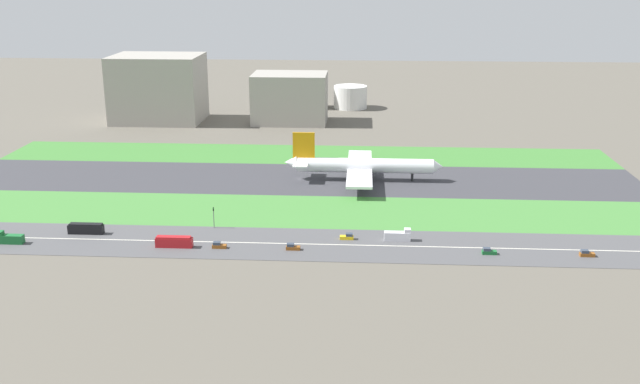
% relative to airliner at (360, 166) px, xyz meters
% --- Properties ---
extents(ground_plane, '(800.00, 800.00, 0.00)m').
position_rel_airliner_xyz_m(ground_plane, '(-25.21, -0.00, -6.23)').
color(ground_plane, '#5B564C').
extents(runway, '(280.00, 46.00, 0.10)m').
position_rel_airliner_xyz_m(runway, '(-25.21, -0.00, -6.18)').
color(runway, '#38383D').
rests_on(runway, ground_plane).
extents(grass_median_north, '(280.00, 36.00, 0.10)m').
position_rel_airliner_xyz_m(grass_median_north, '(-25.21, 41.00, -6.18)').
color(grass_median_north, '#3D7A33').
rests_on(grass_median_north, ground_plane).
extents(grass_median_south, '(280.00, 36.00, 0.10)m').
position_rel_airliner_xyz_m(grass_median_south, '(-25.21, -41.00, -6.18)').
color(grass_median_south, '#427F38').
rests_on(grass_median_south, ground_plane).
extents(highway, '(280.00, 28.00, 0.10)m').
position_rel_airliner_xyz_m(highway, '(-25.21, -73.00, -6.18)').
color(highway, '#4C4C4F').
rests_on(highway, ground_plane).
extents(highway_centerline, '(266.00, 0.50, 0.01)m').
position_rel_airliner_xyz_m(highway_centerline, '(-25.21, -73.00, -6.13)').
color(highway_centerline, silver).
rests_on(highway_centerline, highway).
extents(airliner, '(65.00, 56.00, 19.70)m').
position_rel_airliner_xyz_m(airliner, '(0.00, 0.00, 0.00)').
color(airliner, white).
rests_on(airliner, runway).
extents(car_0, '(4.40, 1.80, 2.00)m').
position_rel_airliner_xyz_m(car_0, '(-20.55, -78.00, -5.31)').
color(car_0, brown).
rests_on(car_0, highway).
extents(car_1, '(4.40, 1.80, 2.00)m').
position_rel_airliner_xyz_m(car_1, '(39.68, -78.00, -5.31)').
color(car_1, '#19662D').
rests_on(car_1, highway).
extents(truck_1, '(8.40, 2.50, 4.00)m').
position_rel_airliner_xyz_m(truck_1, '(-110.76, -78.00, -4.56)').
color(truck_1, '#19662D').
rests_on(truck_1, highway).
extents(car_2, '(4.40, 1.80, 2.00)m').
position_rel_airliner_xyz_m(car_2, '(69.06, -78.00, -5.31)').
color(car_2, brown).
rests_on(car_2, highway).
extents(bus_0, '(11.60, 2.50, 3.50)m').
position_rel_airliner_xyz_m(bus_0, '(-57.75, -78.00, -4.41)').
color(bus_0, '#B2191E').
rests_on(bus_0, highway).
extents(car_3, '(4.40, 1.80, 2.00)m').
position_rel_airliner_xyz_m(car_3, '(-43.68, -78.00, -5.31)').
color(car_3, brown).
rests_on(car_3, highway).
extents(bus_1, '(11.60, 2.50, 3.50)m').
position_rel_airliner_xyz_m(bus_1, '(-89.72, -68.00, -4.41)').
color(bus_1, black).
rests_on(bus_1, highway).
extents(truck_0, '(8.40, 2.50, 4.00)m').
position_rel_airliner_xyz_m(truck_0, '(12.57, -68.00, -4.56)').
color(truck_0, silver).
rests_on(truck_0, highway).
extents(car_4, '(4.40, 1.80, 2.00)m').
position_rel_airliner_xyz_m(car_4, '(-3.71, -68.00, -5.31)').
color(car_4, yellow).
rests_on(car_4, highway).
extents(traffic_light, '(0.36, 0.50, 7.20)m').
position_rel_airliner_xyz_m(traffic_light, '(-48.78, -60.01, -1.94)').
color(traffic_light, '#4C4C51').
rests_on(traffic_light, highway).
extents(terminal_building, '(49.14, 37.22, 37.12)m').
position_rel_airliner_xyz_m(terminal_building, '(-115.21, 114.00, 12.33)').
color(terminal_building, '#9E998E').
rests_on(terminal_building, ground_plane).
extents(hangar_building, '(41.19, 29.54, 27.49)m').
position_rel_airliner_xyz_m(hangar_building, '(-40.45, 114.00, 7.51)').
color(hangar_building, '#9E998E').
rests_on(hangar_building, ground_plane).
extents(fuel_tank_west, '(16.51, 16.51, 17.31)m').
position_rel_airliner_xyz_m(fuel_tank_west, '(-30.18, 159.00, 2.42)').
color(fuel_tank_west, silver).
rests_on(fuel_tank_west, ground_plane).
extents(fuel_tank_centre, '(20.55, 20.55, 13.85)m').
position_rel_airliner_xyz_m(fuel_tank_centre, '(-7.30, 159.00, 0.69)').
color(fuel_tank_centre, silver).
rests_on(fuel_tank_centre, ground_plane).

